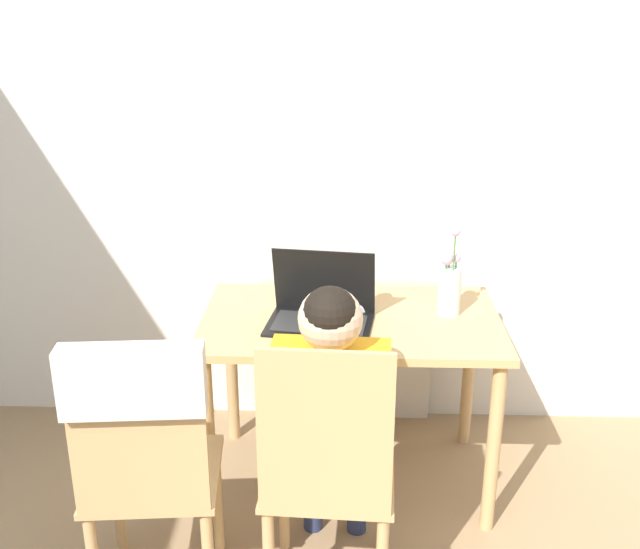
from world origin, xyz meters
TOP-DOWN VIEW (x-y plane):
  - wall_back at (0.00, 2.23)m, footprint 6.40×0.05m
  - dining_table at (-0.22, 1.69)m, footprint 1.11×0.67m
  - chair_occupied at (-0.29, 1.02)m, footprint 0.42×0.42m
  - chair_spare at (-0.82, 0.96)m, footprint 0.43×0.46m
  - person_seated at (-0.28, 1.14)m, footprint 0.38×0.44m
  - laptop at (-0.33, 1.65)m, footprint 0.41×0.31m
  - flower_vase at (0.15, 1.74)m, footprint 0.08×0.08m
  - water_bottle at (-0.18, 1.75)m, footprint 0.06×0.06m
  - cardboard_panel at (-0.22, 2.10)m, footprint 0.75×0.14m

SIDE VIEW (x-z plane):
  - cardboard_panel at x=-0.22m, z-range 0.00..0.91m
  - chair_occupied at x=-0.29m, z-range 0.01..0.96m
  - dining_table at x=-0.22m, z-range 0.26..0.97m
  - chair_spare at x=-0.82m, z-range 0.16..1.12m
  - person_seated at x=-0.28m, z-range 0.14..1.20m
  - laptop at x=-0.33m, z-range 0.64..0.90m
  - water_bottle at x=-0.18m, z-range 0.70..0.91m
  - flower_vase at x=0.15m, z-range 0.65..1.00m
  - wall_back at x=0.00m, z-range 0.00..2.50m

